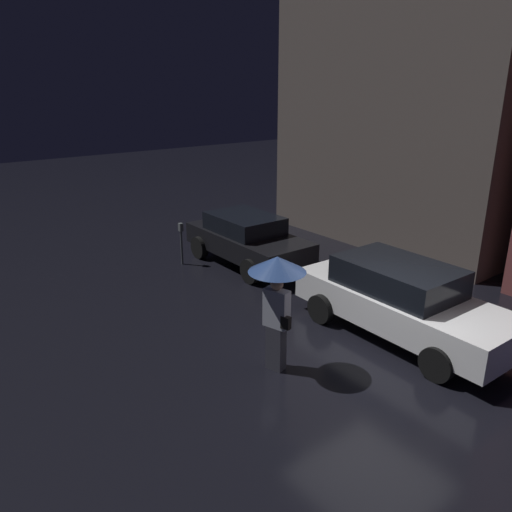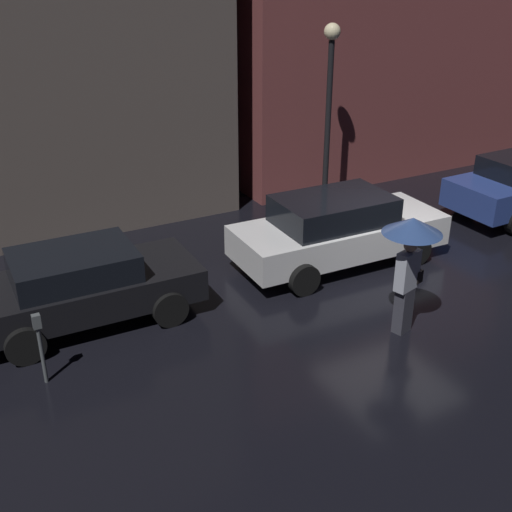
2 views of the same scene
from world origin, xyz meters
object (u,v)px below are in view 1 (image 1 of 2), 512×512
at_px(parked_car_white, 401,299).
at_px(parking_meter, 181,239).
at_px(parked_car_black, 247,238).
at_px(pedestrian_with_umbrella, 277,284).

height_order(parked_car_white, parking_meter, parked_car_white).
xyz_separation_m(parked_car_black, pedestrian_with_umbrella, (4.70, -2.90, 0.89)).
relative_size(parked_car_white, pedestrian_with_umbrella, 2.13).
bearing_deg(parked_car_white, parked_car_black, 179.74).
distance_m(parked_car_black, parking_meter, 1.81).
bearing_deg(parking_meter, pedestrian_with_umbrella, -13.75).
xyz_separation_m(parked_car_black, parking_meter, (-1.02, -1.50, 0.02)).
relative_size(parked_car_black, parking_meter, 3.33).
distance_m(pedestrian_with_umbrella, parking_meter, 5.96).
xyz_separation_m(parked_car_black, parked_car_white, (5.24, -0.14, 0.05)).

